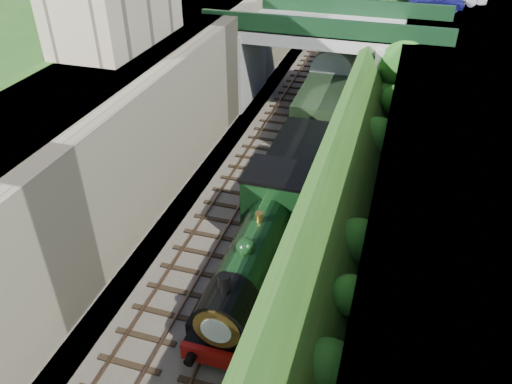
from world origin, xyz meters
TOP-DOWN VIEW (x-y plane):
  - ground at (0.00, 0.00)m, footprint 160.00×160.00m
  - trackbed at (0.00, 20.00)m, footprint 10.00×90.00m
  - retaining_wall at (-5.50, 20.00)m, footprint 1.00×90.00m
  - street_plateau_left at (-9.00, 20.00)m, footprint 6.00×90.00m
  - street_plateau_right at (9.50, 20.00)m, footprint 8.00×90.00m
  - embankment_slope at (4.90, 17.13)m, footprint 4.63×90.00m
  - track_left at (-2.00, 20.00)m, footprint 2.50×90.00m
  - track_right at (1.20, 20.00)m, footprint 2.50×90.00m
  - road_bridge at (0.94, 24.00)m, footprint 16.00×6.40m
  - building_near at (-9.50, 14.00)m, footprint 4.00×8.00m
  - tree at (5.91, 21.96)m, footprint 3.60×3.80m
  - locomotive at (1.20, 5.02)m, footprint 3.10×10.23m
  - tender at (1.20, 12.38)m, footprint 2.70×6.00m
  - coach_front at (1.20, 24.98)m, footprint 2.90×18.00m
  - coach_middle at (1.20, 43.78)m, footprint 2.90×18.00m

SIDE VIEW (x-z plane):
  - ground at x=0.00m, z-range 0.00..0.00m
  - trackbed at x=0.00m, z-range 0.00..0.20m
  - track_left at x=-2.00m, z-range 0.15..0.35m
  - track_right at x=1.20m, z-range 0.15..0.35m
  - tender at x=1.20m, z-range 0.09..3.14m
  - locomotive at x=1.20m, z-range -0.02..3.81m
  - coach_front at x=1.20m, z-range 0.20..3.90m
  - coach_middle at x=1.20m, z-range 0.20..3.90m
  - embankment_slope at x=4.90m, z-range -0.65..5.84m
  - street_plateau_right at x=9.50m, z-range 0.00..6.25m
  - retaining_wall at x=-5.50m, z-range 0.00..7.00m
  - street_plateau_left at x=-9.00m, z-range 0.00..7.00m
  - road_bridge at x=0.94m, z-range 0.45..7.70m
  - tree at x=5.91m, z-range 1.35..7.95m
  - building_near at x=-9.50m, z-range 7.00..11.00m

